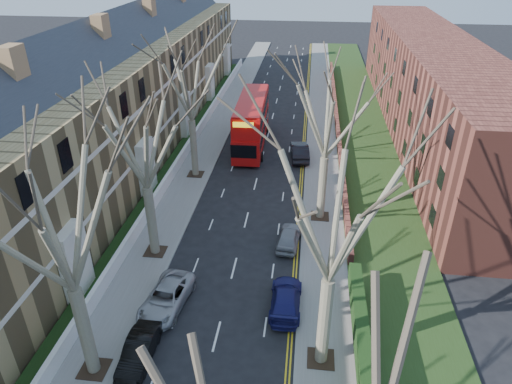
% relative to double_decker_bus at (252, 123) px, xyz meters
% --- Properties ---
extents(pavement_left, '(3.00, 102.00, 0.12)m').
position_rel_double_decker_bus_xyz_m(pavement_left, '(-4.55, 3.36, -2.38)').
color(pavement_left, slate).
rests_on(pavement_left, ground).
extents(pavement_right, '(3.00, 102.00, 0.12)m').
position_rel_double_decker_bus_xyz_m(pavement_right, '(7.45, 3.36, -2.38)').
color(pavement_right, slate).
rests_on(pavement_right, ground).
extents(terrace_left, '(9.70, 78.00, 13.60)m').
position_rel_double_decker_bus_xyz_m(terrace_left, '(-12.20, -4.64, 3.09)').
color(terrace_left, olive).
rests_on(terrace_left, ground).
extents(flats_right, '(13.97, 54.00, 10.00)m').
position_rel_double_decker_bus_xyz_m(flats_right, '(18.91, 7.36, 2.55)').
color(flats_right, brown).
rests_on(flats_right, ground).
extents(front_wall_left, '(0.30, 78.00, 1.00)m').
position_rel_double_decker_bus_xyz_m(front_wall_left, '(-6.20, -4.64, -1.82)').
color(front_wall_left, white).
rests_on(front_wall_left, ground).
extents(grass_verge_right, '(6.00, 102.00, 0.06)m').
position_rel_double_decker_bus_xyz_m(grass_verge_right, '(11.95, 3.36, -2.29)').
color(grass_verge_right, '#223714').
rests_on(grass_verge_right, ground).
extents(tree_left_mid, '(10.50, 10.50, 14.71)m').
position_rel_double_decker_bus_xyz_m(tree_left_mid, '(-4.25, -29.64, 7.12)').
color(tree_left_mid, brown).
rests_on(tree_left_mid, ground).
extents(tree_left_far, '(10.15, 10.15, 14.22)m').
position_rel_double_decker_bus_xyz_m(tree_left_far, '(-4.25, -19.64, 6.80)').
color(tree_left_far, brown).
rests_on(tree_left_far, ground).
extents(tree_left_dist, '(10.50, 10.50, 14.71)m').
position_rel_double_decker_bus_xyz_m(tree_left_dist, '(-4.25, -7.64, 7.12)').
color(tree_left_dist, brown).
rests_on(tree_left_dist, ground).
extents(tree_right_mid, '(10.50, 10.50, 14.71)m').
position_rel_double_decker_bus_xyz_m(tree_right_mid, '(7.15, -27.64, 7.12)').
color(tree_right_mid, brown).
rests_on(tree_right_mid, ground).
extents(tree_right_far, '(10.15, 10.15, 14.22)m').
position_rel_double_decker_bus_xyz_m(tree_right_far, '(7.15, -13.64, 6.81)').
color(tree_right_far, brown).
rests_on(tree_right_far, ground).
extents(double_decker_bus, '(3.21, 11.94, 4.94)m').
position_rel_double_decker_bus_xyz_m(double_decker_bus, '(0.00, 0.00, 0.00)').
color(double_decker_bus, '#AE0D0C').
rests_on(double_decker_bus, ground).
extents(car_left_mid, '(1.35, 3.85, 1.27)m').
position_rel_double_decker_bus_xyz_m(car_left_mid, '(-2.19, -28.64, -1.80)').
color(car_left_mid, black).
rests_on(car_left_mid, ground).
extents(car_left_far, '(2.77, 4.99, 1.32)m').
position_rel_double_decker_bus_xyz_m(car_left_far, '(-1.93, -24.64, -1.78)').
color(car_left_far, '#A1A2A7').
rests_on(car_left_far, ground).
extents(car_right_near, '(1.81, 4.44, 1.29)m').
position_rel_double_decker_bus_xyz_m(car_right_near, '(5.09, -23.90, -1.79)').
color(car_right_near, navy).
rests_on(car_right_near, ground).
extents(car_right_mid, '(1.85, 3.90, 1.29)m').
position_rel_double_decker_bus_xyz_m(car_right_mid, '(4.91, -17.50, -1.79)').
color(car_right_mid, gray).
rests_on(car_right_mid, ground).
extents(car_right_far, '(2.14, 4.85, 1.55)m').
position_rel_double_decker_bus_xyz_m(car_right_far, '(5.15, -2.71, -1.66)').
color(car_right_far, black).
rests_on(car_right_far, ground).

